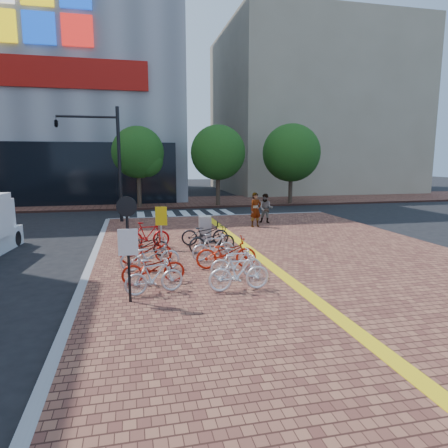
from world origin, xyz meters
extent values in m
plane|color=black|center=(0.00, 0.00, 0.00)|extent=(120.00, 120.00, 0.00)
cube|color=brown|center=(3.00, -5.00, 0.07)|extent=(14.00, 34.00, 0.15)
cube|color=yellow|center=(2.00, -5.00, 0.16)|extent=(0.40, 34.00, 0.01)
cube|color=gray|center=(-4.00, -5.00, 0.08)|extent=(0.25, 34.00, 0.15)
cube|color=gray|center=(3.00, 12.00, 0.08)|extent=(14.00, 0.25, 0.15)
cube|color=brown|center=(0.00, 21.00, 0.07)|extent=(70.00, 8.00, 0.15)
cube|color=gray|center=(18.00, 32.00, 9.00)|extent=(20.00, 18.00, 18.00)
cube|color=silver|center=(-3.00, 14.00, 0.01)|extent=(0.50, 4.00, 0.01)
cube|color=silver|center=(-2.00, 14.00, 0.01)|extent=(0.50, 4.00, 0.01)
cube|color=silver|center=(-1.00, 14.00, 0.01)|extent=(0.50, 4.00, 0.01)
cube|color=silver|center=(0.00, 14.00, 0.01)|extent=(0.50, 4.00, 0.01)
cube|color=silver|center=(1.00, 14.00, 0.01)|extent=(0.50, 4.00, 0.01)
cube|color=silver|center=(2.00, 14.00, 0.01)|extent=(0.50, 4.00, 0.01)
cube|color=silver|center=(3.00, 14.00, 0.01)|extent=(0.50, 4.00, 0.01)
cube|color=silver|center=(4.00, 14.00, 0.01)|extent=(0.50, 4.00, 0.01)
cylinder|color=#38281E|center=(-2.00, 17.50, 1.45)|extent=(0.32, 0.32, 2.60)
sphere|color=#194714|center=(-2.00, 17.50, 4.20)|extent=(3.80, 3.80, 3.80)
sphere|color=#194714|center=(-1.40, 17.20, 3.60)|extent=(2.40, 2.40, 2.40)
cylinder|color=#38281E|center=(4.00, 17.50, 1.45)|extent=(0.32, 0.32, 2.60)
sphere|color=#194714|center=(4.00, 17.50, 4.20)|extent=(4.20, 4.20, 4.20)
sphere|color=#194714|center=(4.60, 17.20, 3.60)|extent=(2.40, 2.40, 2.40)
cylinder|color=#38281E|center=(10.00, 17.50, 1.45)|extent=(0.32, 0.32, 2.60)
sphere|color=#194714|center=(10.00, 17.50, 4.20)|extent=(4.60, 4.60, 4.60)
sphere|color=#194714|center=(10.60, 17.20, 3.60)|extent=(2.40, 2.40, 2.40)
imported|color=silver|center=(-2.00, -2.36, 0.63)|extent=(1.66, 0.76, 0.96)
imported|color=#A2190B|center=(-1.98, -1.46, 0.63)|extent=(1.88, 0.81, 0.96)
imported|color=#B7B8BD|center=(-2.00, -0.02, 0.65)|extent=(1.92, 0.70, 1.00)
imported|color=#A6160B|center=(-2.09, 0.96, 0.62)|extent=(1.83, 0.78, 0.94)
imported|color=black|center=(-2.09, 1.94, 0.60)|extent=(1.76, 0.78, 0.90)
imported|color=#B90D0E|center=(-1.95, 3.37, 0.68)|extent=(1.81, 0.63, 1.07)
imported|color=white|center=(0.28, -2.63, 0.67)|extent=(1.74, 0.53, 1.04)
imported|color=silver|center=(0.50, -1.50, 0.63)|extent=(1.61, 0.54, 0.96)
imported|color=red|center=(0.46, -0.31, 0.68)|extent=(2.05, 0.85, 1.05)
imported|color=silver|center=(0.26, 0.81, 0.64)|extent=(1.67, 0.74, 0.97)
imported|color=black|center=(0.45, 2.06, 0.65)|extent=(1.99, 1.01, 1.00)
imported|color=black|center=(0.41, 3.34, 0.67)|extent=(2.04, 0.96, 1.03)
imported|color=gray|center=(3.86, 7.29, 1.06)|extent=(0.76, 0.61, 1.82)
imported|color=#454857|center=(4.78, 8.32, 0.98)|extent=(1.01, 0.94, 1.65)
cube|color=#AFAEB3|center=(0.54, 4.06, 0.72)|extent=(0.54, 0.40, 1.13)
cylinder|color=#B7B7BC|center=(-1.43, 3.04, 0.98)|extent=(0.08, 0.08, 1.67)
cube|color=yellow|center=(-1.43, 2.99, 1.49)|extent=(0.46, 0.15, 0.74)
cylinder|color=black|center=(-2.64, -2.82, 1.48)|extent=(0.07, 0.07, 2.66)
cylinder|color=black|center=(-2.64, -2.87, 2.59)|extent=(0.50, 0.06, 0.50)
cube|color=silver|center=(-2.64, -2.87, 1.70)|extent=(0.49, 0.06, 0.67)
cylinder|color=black|center=(-3.15, 10.77, 3.37)|extent=(0.19, 0.19, 6.45)
cylinder|color=black|center=(-4.77, 10.77, 6.01)|extent=(3.22, 0.13, 0.13)
imported|color=black|center=(-6.38, 10.77, 5.69)|extent=(0.28, 1.33, 0.54)
cylinder|color=black|center=(-7.49, 5.73, 0.32)|extent=(0.27, 0.66, 0.65)
camera|label=1|loc=(-2.48, -12.82, 3.75)|focal=32.00mm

